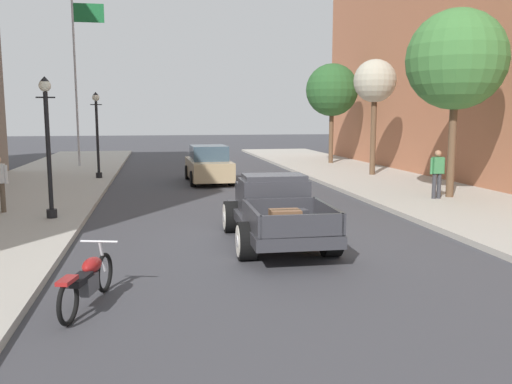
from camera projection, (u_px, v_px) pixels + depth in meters
ground_plane at (265, 240)px, 12.77m from camera, size 140.00×140.00×0.00m
hotrod_truck_gunmetal at (274, 209)px, 12.63m from camera, size 2.26×4.97×1.58m
motorcycle_parked at (87, 280)px, 8.26m from camera, size 0.77×2.07×0.93m
car_background_tan at (209, 165)px, 23.70m from camera, size 1.95×4.34×1.65m
pedestrian_sidewalk_right at (437, 171)px, 18.10m from camera, size 0.53×0.22×1.65m
street_lamp_near at (48, 137)px, 14.47m from camera, size 0.50×0.32×3.85m
street_lamp_far at (97, 128)px, 23.95m from camera, size 0.50×0.32×3.85m
flagpole at (79, 64)px, 29.36m from camera, size 1.74×0.16×9.16m
street_tree_nearest at (456, 60)px, 17.95m from camera, size 3.36×3.36×6.35m
street_tree_second at (375, 82)px, 25.04m from camera, size 2.00×2.00×5.42m
street_tree_third at (332, 90)px, 31.40m from camera, size 3.07×3.07×5.84m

